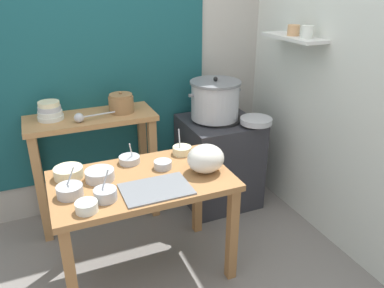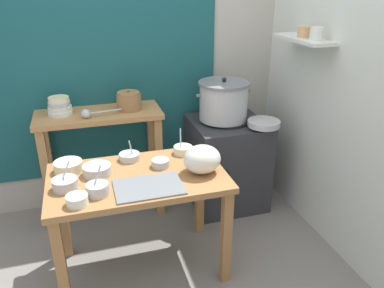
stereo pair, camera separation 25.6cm
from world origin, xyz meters
TOP-DOWN VIEW (x-y plane):
  - ground_plane at (0.00, 0.00)m, footprint 9.00×9.00m
  - wall_back at (0.08, 1.10)m, footprint 4.40×0.12m
  - wall_right at (1.40, 0.20)m, footprint 0.30×3.20m
  - prep_table at (-0.04, 0.06)m, footprint 1.10×0.66m
  - back_shelf_table at (-0.21, 0.83)m, footprint 0.96×0.40m
  - stove_block at (0.82, 0.70)m, footprint 0.60×0.61m
  - steamer_pot at (0.78, 0.72)m, footprint 0.46×0.41m
  - clay_pot at (0.03, 0.83)m, footprint 0.19×0.19m
  - bowl_stack_enamel at (-0.49, 0.87)m, footprint 0.18×0.18m
  - ladle at (-0.29, 0.72)m, footprint 0.30×0.07m
  - serving_tray at (0.00, -0.11)m, footprint 0.40×0.28m
  - plastic_bag at (0.36, -0.01)m, footprint 0.24×0.21m
  - wide_pan at (1.03, 0.48)m, footprint 0.26×0.26m
  - prep_bowl_0 at (0.32, 0.29)m, footprint 0.13×0.13m
  - prep_bowl_1 at (-0.28, 0.15)m, footprint 0.18×0.18m
  - prep_bowl_2 at (-0.47, 0.02)m, footprint 0.15×0.15m
  - prep_bowl_3 at (-0.41, -0.17)m, footprint 0.12×0.12m
  - prep_bowl_4 at (-0.45, 0.25)m, footprint 0.18×0.18m
  - prep_bowl_5 at (-0.05, 0.30)m, footprint 0.14×0.14m
  - prep_bowl_6 at (0.13, 0.14)m, footprint 0.12×0.12m
  - prep_bowl_7 at (-0.29, -0.10)m, footprint 0.13×0.13m

SIDE VIEW (x-z plane):
  - ground_plane at x=0.00m, z-range 0.00..0.00m
  - stove_block at x=0.82m, z-range -0.01..0.77m
  - prep_table at x=-0.04m, z-range 0.25..0.97m
  - back_shelf_table at x=-0.21m, z-range 0.23..1.13m
  - serving_tray at x=0.00m, z-range 0.72..0.73m
  - prep_bowl_5 at x=-0.05m, z-range 0.67..0.82m
  - prep_bowl_6 at x=0.13m, z-range 0.72..0.77m
  - prep_bowl_0 at x=0.32m, z-range 0.66..0.84m
  - prep_bowl_3 at x=-0.41m, z-range 0.72..0.78m
  - prep_bowl_1 at x=-0.28m, z-range 0.72..0.79m
  - prep_bowl_2 at x=-0.47m, z-range 0.67..0.84m
  - prep_bowl_4 at x=-0.45m, z-range 0.72..0.79m
  - prep_bowl_7 at x=-0.29m, z-range 0.67..0.84m
  - wide_pan at x=1.03m, z-range 0.78..0.82m
  - plastic_bag at x=0.36m, z-range 0.72..0.90m
  - ladle at x=-0.29m, z-range 0.90..0.97m
  - steamer_pot at x=0.78m, z-range 0.76..1.11m
  - bowl_stack_enamel at x=-0.49m, z-range 0.89..1.03m
  - clay_pot at x=0.03m, z-range 0.89..1.05m
  - wall_right at x=1.40m, z-range 0.00..2.60m
  - wall_back at x=0.08m, z-range 0.00..2.60m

